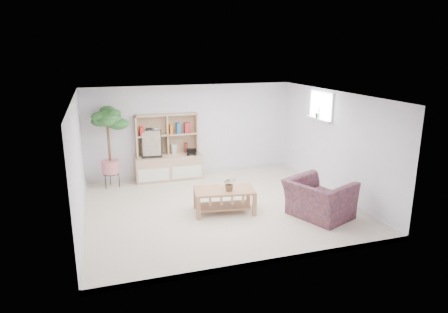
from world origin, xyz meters
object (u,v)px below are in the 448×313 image
object	(u,v)px
floor_tree	(109,148)
armchair	(319,196)
coffee_table	(224,201)
storage_unit	(168,147)

from	to	relation	value
floor_tree	armchair	distance (m)	5.04
armchair	coffee_table	bearing A→B (deg)	42.52
coffee_table	floor_tree	xyz separation A→B (m)	(-2.17, 2.33, 0.74)
coffee_table	armchair	xyz separation A→B (m)	(1.74, -0.81, 0.19)
coffee_table	floor_tree	bearing A→B (deg)	141.31
storage_unit	floor_tree	world-z (taller)	floor_tree
storage_unit	armchair	xyz separation A→B (m)	(2.45, -3.33, -0.41)
coffee_table	armchair	size ratio (longest dim) A/B	1.03
armchair	storage_unit	bearing A→B (deg)	13.87
storage_unit	coffee_table	world-z (taller)	storage_unit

